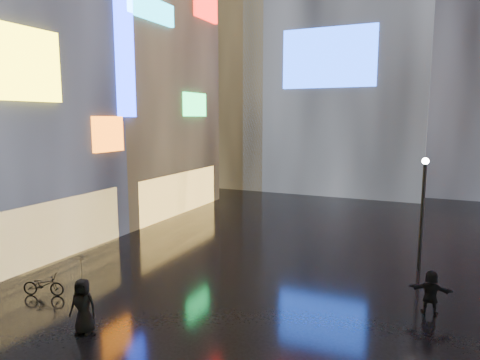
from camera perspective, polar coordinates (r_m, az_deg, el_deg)
The scene contains 8 objects.
ground at distance 22.13m, azimuth 8.70°, elevation -10.12°, with size 140.00×140.00×0.00m, color black.
building_left_far at distance 34.18m, azimuth -15.44°, elevation 14.79°, with size 10.28×12.00×22.00m.
tower_flank_left at distance 46.94m, azimuth -0.51°, elevation 15.73°, with size 10.00×10.00×26.00m, color black.
lamp_far at distance 21.02m, azimuth 23.16°, elevation -3.39°, with size 0.30×0.30×5.20m.
pedestrian_4 at distance 15.31m, azimuth -20.19°, elevation -15.50°, with size 0.89×0.58×1.83m, color black.
pedestrian_5 at distance 17.16m, azimuth 24.08°, elevation -13.49°, with size 1.49×0.47×1.61m, color black.
umbrella_2 at distance 14.84m, azimuth -20.45°, elevation -10.82°, with size 0.88×0.90×0.81m, color black.
bicycle at distance 18.99m, azimuth -24.72°, elevation -12.58°, with size 0.58×1.66×0.87m, color black.
Camera 1 is at (5.54, -0.25, 6.97)m, focal length 32.00 mm.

